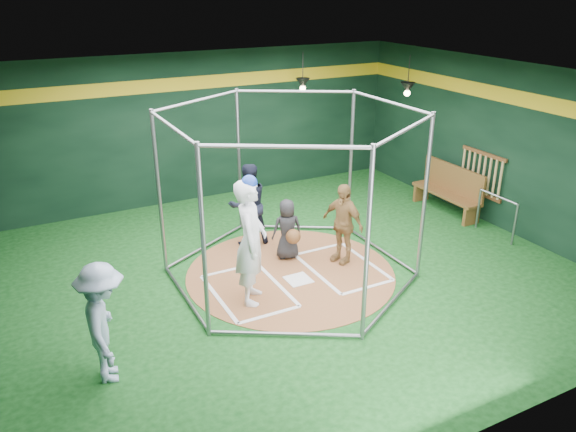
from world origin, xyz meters
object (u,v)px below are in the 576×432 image
umpire (248,205)px  visitor_leopard (343,223)px  batter_figure (251,241)px  dugout_bench (449,188)px

umpire → visitor_leopard: bearing=131.1°
batter_figure → dugout_bench: batter_figure is taller
batter_figure → visitor_leopard: batter_figure is taller
batter_figure → dugout_bench: size_ratio=1.16×
batter_figure → visitor_leopard: (2.08, 0.52, -0.31)m
visitor_leopard → dugout_bench: bearing=86.8°
visitor_leopard → umpire: size_ratio=0.92×
batter_figure → umpire: size_ratio=1.30×
batter_figure → dugout_bench: (5.63, 1.52, -0.53)m
batter_figure → visitor_leopard: 2.17m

